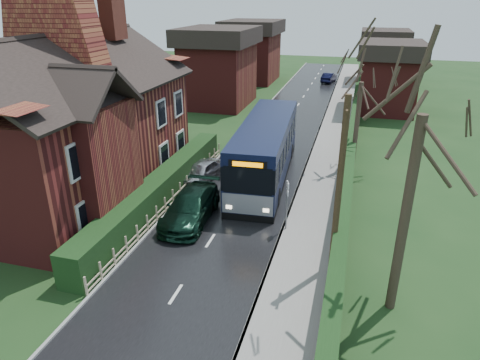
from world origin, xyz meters
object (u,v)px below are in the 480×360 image
(bus_stop_sign, at_px, (287,199))
(car_green, at_px, (191,207))
(telegraph_pole, at_px, (339,188))
(car_silver, at_px, (202,171))
(bus, at_px, (265,151))
(brick_house, at_px, (69,120))

(bus_stop_sign, bearing_deg, car_green, 162.96)
(car_green, bearing_deg, telegraph_pole, -21.19)
(car_silver, relative_size, car_green, 0.71)
(car_green, height_order, telegraph_pole, telegraph_pole)
(bus, bearing_deg, car_green, -114.45)
(bus_stop_sign, xyz_separation_m, telegraph_pole, (2.35, -2.57, 1.96))
(car_green, bearing_deg, car_silver, 101.30)
(brick_house, height_order, car_silver, brick_house)
(car_green, bearing_deg, bus_stop_sign, -0.63)
(bus, height_order, car_green, bus)
(telegraph_pole, bearing_deg, car_silver, 137.85)
(bus, bearing_deg, telegraph_pole, -65.40)
(brick_house, distance_m, bus, 11.20)
(bus, relative_size, car_silver, 3.30)
(brick_house, bearing_deg, car_green, -8.83)
(bus_stop_sign, distance_m, telegraph_pole, 4.00)
(bus, xyz_separation_m, telegraph_pole, (4.75, -8.78, 1.91))
(brick_house, height_order, bus_stop_sign, brick_house)
(brick_house, xyz_separation_m, car_silver, (5.93, 3.74, -3.76))
(bus, bearing_deg, car_silver, -160.88)
(car_silver, bearing_deg, bus_stop_sign, -29.68)
(bus_stop_sign, bearing_deg, brick_house, 156.47)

